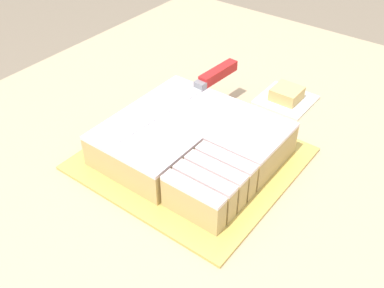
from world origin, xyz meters
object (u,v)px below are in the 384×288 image
object	(u,v)px
cake_board	(192,159)
knife	(206,82)
cake	(191,142)
brownie	(287,94)

from	to	relation	value
cake_board	knife	world-z (taller)	knife
cake	knife	world-z (taller)	knife
cake	brownie	distance (m)	0.29
cake_board	cake	xyz separation A→B (m)	(0.00, 0.00, 0.04)
cake_board	knife	size ratio (longest dim) A/B	1.06
cake	knife	xyz separation A→B (m)	(0.14, 0.07, 0.04)
cake	knife	size ratio (longest dim) A/B	0.84
cake_board	knife	xyz separation A→B (m)	(0.14, 0.07, 0.08)
knife	brownie	xyz separation A→B (m)	(0.15, -0.12, -0.06)
brownie	knife	bearing A→B (deg)	142.18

